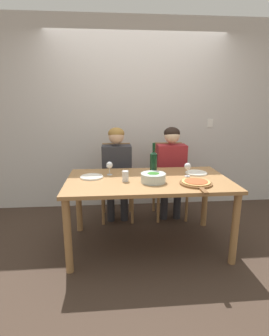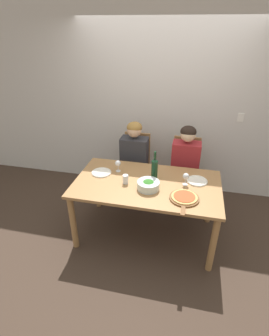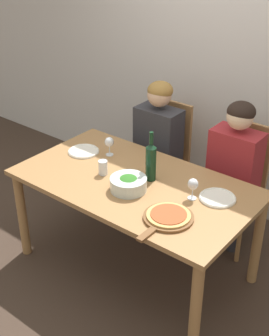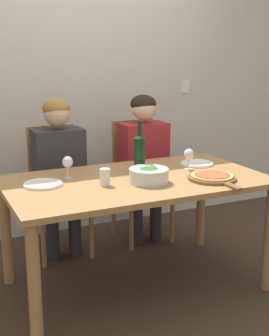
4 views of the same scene
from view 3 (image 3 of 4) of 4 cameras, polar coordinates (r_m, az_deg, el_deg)
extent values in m
plane|color=#3D2D23|center=(3.75, 0.05, -11.78)|extent=(40.00, 40.00, 0.00)
cube|color=silver|center=(4.05, 11.39, 12.69)|extent=(10.00, 0.05, 2.70)
cube|color=#9E7042|center=(3.31, 0.05, -1.88)|extent=(1.70, 0.95, 0.04)
cylinder|color=#9E7042|center=(3.76, -13.54, -5.57)|extent=(0.07, 0.07, 0.74)
cylinder|color=#9E7042|center=(2.93, 7.46, -16.76)|extent=(0.07, 0.07, 0.74)
cylinder|color=#9E7042|center=(4.23, -4.86, -0.63)|extent=(0.07, 0.07, 0.74)
cylinder|color=#9E7042|center=(3.51, 14.75, -8.63)|extent=(0.07, 0.07, 0.74)
cube|color=#9E7042|center=(4.14, 2.98, 0.13)|extent=(0.42, 0.42, 0.04)
cube|color=#9E7042|center=(4.15, 4.66, 4.62)|extent=(0.38, 0.03, 0.54)
cylinder|color=#9E7042|center=(4.22, -0.71, -2.89)|extent=(0.04, 0.04, 0.44)
cylinder|color=#9E7042|center=(4.03, 3.50, -4.66)|extent=(0.04, 0.04, 0.44)
cylinder|color=#9E7042|center=(4.48, 2.35, -0.87)|extent=(0.04, 0.04, 0.44)
cylinder|color=#9E7042|center=(4.30, 6.43, -2.44)|extent=(0.04, 0.04, 0.44)
cube|color=#9E7042|center=(3.82, 11.81, -3.14)|extent=(0.42, 0.42, 0.04)
cube|color=#9E7042|center=(3.84, 13.60, 1.72)|extent=(0.38, 0.03, 0.54)
cylinder|color=#9E7042|center=(3.88, 7.65, -6.38)|extent=(0.04, 0.04, 0.44)
cylinder|color=#9E7042|center=(3.75, 12.64, -8.39)|extent=(0.04, 0.04, 0.44)
cylinder|color=#9E7042|center=(4.16, 10.41, -3.95)|extent=(0.04, 0.04, 0.44)
cylinder|color=#9E7042|center=(4.04, 15.12, -5.71)|extent=(0.04, 0.04, 0.44)
cylinder|color=#28282D|center=(4.24, 1.28, -2.51)|extent=(0.10, 0.10, 0.47)
cylinder|color=#28282D|center=(4.15, 3.26, -3.32)|extent=(0.10, 0.10, 0.47)
cube|color=#2D2D33|center=(3.99, 2.91, 3.64)|extent=(0.38, 0.22, 0.54)
cylinder|color=#2D2D33|center=(3.99, -1.53, 1.30)|extent=(0.07, 0.31, 0.14)
cylinder|color=#2D2D33|center=(3.78, 3.14, -0.47)|extent=(0.07, 0.31, 0.14)
sphere|color=#DBAD89|center=(3.84, 3.06, 8.90)|extent=(0.20, 0.20, 0.20)
ellipsoid|color=olive|center=(3.83, 3.16, 9.43)|extent=(0.21, 0.21, 0.15)
cylinder|color=#28282D|center=(3.92, 9.77, -5.93)|extent=(0.10, 0.10, 0.47)
cylinder|color=#28282D|center=(3.85, 12.10, -6.84)|extent=(0.10, 0.10, 0.47)
cube|color=maroon|center=(3.66, 12.11, 0.53)|extent=(0.38, 0.22, 0.54)
cylinder|color=maroon|center=(3.63, 7.28, -2.03)|extent=(0.07, 0.31, 0.14)
cylinder|color=maroon|center=(3.48, 12.89, -4.12)|extent=(0.07, 0.31, 0.14)
sphere|color=beige|center=(3.50, 12.76, 6.15)|extent=(0.20, 0.20, 0.20)
ellipsoid|color=black|center=(3.49, 12.90, 6.72)|extent=(0.21, 0.21, 0.15)
cylinder|color=black|center=(3.27, 2.00, 0.51)|extent=(0.08, 0.08, 0.25)
cone|color=black|center=(3.20, 2.04, 2.71)|extent=(0.08, 0.08, 0.03)
cylinder|color=black|center=(3.18, 2.06, 3.67)|extent=(0.03, 0.03, 0.09)
cylinder|color=silver|center=(3.18, -0.75, -1.96)|extent=(0.25, 0.25, 0.09)
ellipsoid|color=#2D6B23|center=(3.18, -0.75, -1.89)|extent=(0.21, 0.21, 0.10)
cylinder|color=silver|center=(3.71, -6.22, 2.01)|extent=(0.25, 0.25, 0.01)
torus|color=silver|center=(3.71, -6.22, 2.10)|extent=(0.24, 0.24, 0.01)
cylinder|color=silver|center=(3.15, 10.08, -3.63)|extent=(0.25, 0.25, 0.01)
torus|color=silver|center=(3.15, 10.09, -3.54)|extent=(0.24, 0.24, 0.01)
cylinder|color=brown|center=(2.92, 4.16, -6.00)|extent=(0.32, 0.32, 0.02)
cube|color=brown|center=(2.77, 1.44, -8.15)|extent=(0.04, 0.14, 0.02)
cylinder|color=tan|center=(2.92, 4.17, -5.76)|extent=(0.28, 0.28, 0.01)
cylinder|color=#AD4C28|center=(2.91, 4.18, -5.63)|extent=(0.23, 0.23, 0.01)
cylinder|color=silver|center=(3.66, -3.05, 1.64)|extent=(0.06, 0.06, 0.01)
cylinder|color=silver|center=(3.64, -3.07, 2.21)|extent=(0.01, 0.01, 0.07)
ellipsoid|color=silver|center=(3.61, -3.10, 3.19)|extent=(0.07, 0.07, 0.08)
ellipsoid|color=maroon|center=(3.61, -3.09, 3.01)|extent=(0.06, 0.06, 0.03)
cylinder|color=silver|center=(3.13, 7.02, -3.67)|extent=(0.06, 0.06, 0.01)
cylinder|color=silver|center=(3.11, 7.07, -3.05)|extent=(0.01, 0.01, 0.07)
ellipsoid|color=silver|center=(3.07, 7.14, -1.96)|extent=(0.07, 0.07, 0.08)
ellipsoid|color=maroon|center=(3.08, 7.13, -2.15)|extent=(0.06, 0.06, 0.03)
cylinder|color=silver|center=(3.37, -3.86, 0.06)|extent=(0.07, 0.07, 0.11)
camera|label=1|loc=(2.35, -55.42, -7.27)|focal=28.00mm
camera|label=2|loc=(1.37, -67.74, 9.71)|focal=28.00mm
camera|label=4|loc=(3.18, -56.53, -0.34)|focal=50.00mm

